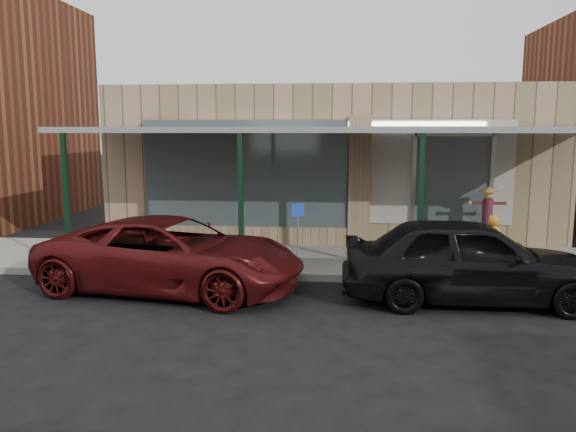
# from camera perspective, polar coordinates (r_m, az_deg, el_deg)

# --- Properties ---
(ground) EXTENTS (120.00, 120.00, 0.00)m
(ground) POSITION_cam_1_polar(r_m,az_deg,el_deg) (9.56, 3.90, -9.89)
(ground) COLOR black
(ground) RESTS_ON ground
(sidewalk) EXTENTS (40.00, 3.20, 0.15)m
(sidewalk) POSITION_cam_1_polar(r_m,az_deg,el_deg) (13.00, 4.24, -4.51)
(sidewalk) COLOR gray
(sidewalk) RESTS_ON ground
(storefront) EXTENTS (12.00, 6.25, 4.20)m
(storefront) POSITION_cam_1_polar(r_m,az_deg,el_deg) (17.25, 4.55, 5.52)
(storefront) COLOR #A07E62
(storefront) RESTS_ON ground
(awning) EXTENTS (12.00, 3.00, 3.04)m
(awning) POSITION_cam_1_polar(r_m,az_deg,el_deg) (12.62, 4.39, 8.53)
(awning) COLOR gray
(awning) RESTS_ON ground
(block_buildings_near) EXTENTS (61.00, 8.00, 8.00)m
(block_buildings_near) POSITION_cam_1_polar(r_m,az_deg,el_deg) (18.36, 11.04, 10.81)
(block_buildings_near) COLOR brown
(block_buildings_near) RESTS_ON ground
(barrel_scarecrow) EXTENTS (0.96, 0.68, 1.58)m
(barrel_scarecrow) POSITION_cam_1_polar(r_m,az_deg,el_deg) (14.28, 19.53, -1.31)
(barrel_scarecrow) COLOR #4C331E
(barrel_scarecrow) RESTS_ON sidewalk
(barrel_pumpkin) EXTENTS (0.62, 0.62, 0.70)m
(barrel_pumpkin) POSITION_cam_1_polar(r_m,az_deg,el_deg) (12.99, 20.61, -3.62)
(barrel_pumpkin) COLOR #4C331E
(barrel_pumpkin) RESTS_ON sidewalk
(handicap_sign) EXTENTS (0.27, 0.09, 1.34)m
(handicap_sign) POSITION_cam_1_polar(r_m,az_deg,el_deg) (12.07, 0.99, -0.98)
(handicap_sign) COLOR gray
(handicap_sign) RESTS_ON sidewalk
(parked_sedan) EXTENTS (4.53, 1.85, 1.54)m
(parked_sedan) POSITION_cam_1_polar(r_m,az_deg,el_deg) (10.49, 18.02, -4.25)
(parked_sedan) COLOR black
(parked_sedan) RESTS_ON ground
(car_maroon) EXTENTS (5.34, 3.11, 1.40)m
(car_maroon) POSITION_cam_1_polar(r_m,az_deg,el_deg) (10.94, -11.68, -3.85)
(car_maroon) COLOR #511011
(car_maroon) RESTS_ON ground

